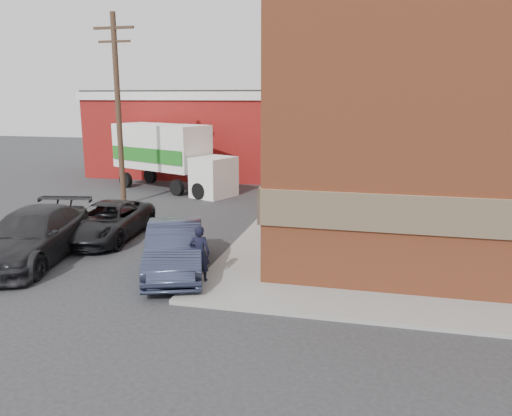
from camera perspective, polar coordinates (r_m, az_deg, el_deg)
The scene contains 11 objects.
ground at distance 14.64m, azimuth -5.29°, elevation -8.37°, with size 90.00×90.00×0.00m, color #28282B.
brick_building at distance 22.29m, azimuth 24.27°, elevation 10.14°, with size 14.25×18.25×9.36m.
sidewalk_south at distance 13.44m, azimuth 25.88°, elevation -11.36°, with size 16.00×1.80×0.12m, color gray.
sidewalk_west at distance 22.85m, azimuth 3.36°, elevation -0.45°, with size 1.80×18.00×0.12m, color gray.
warehouse at distance 34.62m, azimuth -4.23°, elevation 8.62°, with size 16.30×8.30×5.60m.
utility_pole at distance 24.97m, azimuth -15.48°, elevation 11.09°, with size 2.00×0.26×9.00m.
man at distance 14.17m, azimuth -6.45°, elevation -5.15°, with size 0.59×0.39×1.61m, color black.
sedan at distance 15.26m, azimuth -9.25°, elevation -4.57°, with size 1.61×4.63×1.53m, color #2C3249.
suv_a at distance 19.46m, azimuth -16.65°, elevation -1.45°, with size 2.23×4.84×1.35m, color black.
suv_b at distance 17.70m, azimuth -24.23°, elevation -2.93°, with size 2.30×5.67×1.64m, color #252427.
box_truck at distance 28.56m, azimuth -9.75°, elevation 6.23°, with size 7.74×4.92×3.69m.
Camera 1 is at (4.46, -12.92, 5.25)m, focal length 35.00 mm.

